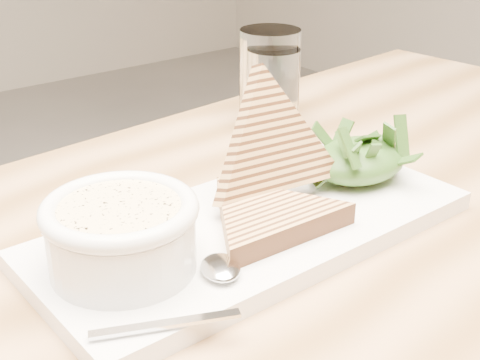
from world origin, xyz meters
TOP-DOWN VIEW (x-y plane):
  - table_top at (0.22, -0.14)m, footprint 1.24×0.88m
  - table_leg_br at (0.76, 0.20)m, footprint 0.06×0.06m
  - platter at (0.11, -0.07)m, footprint 0.41×0.18m
  - soup_bowl at (-0.02, -0.07)m, footprint 0.12×0.12m
  - soup at (-0.02, -0.07)m, footprint 0.10×0.10m
  - bowl_rim at (-0.02, -0.07)m, footprint 0.12×0.12m
  - sandwich_flat at (0.11, -0.09)m, footprint 0.16×0.16m
  - sandwich_lean at (0.15, -0.04)m, footprint 0.17×0.16m
  - salad_base at (0.25, -0.06)m, footprint 0.10×0.08m
  - arugula_pile at (0.25, -0.06)m, footprint 0.11×0.10m
  - spoon_bowl at (0.04, -0.12)m, footprint 0.05×0.05m
  - spoon_handle at (-0.03, -0.15)m, footprint 0.10×0.05m
  - glass_near at (0.32, 0.14)m, footprint 0.07×0.07m
  - glass_far at (0.33, 0.16)m, footprint 0.08×0.08m

SIDE VIEW (x-z plane):
  - table_leg_br at x=0.76m, z-range 0.00..0.73m
  - table_top at x=0.22m, z-range 0.73..0.77m
  - platter at x=0.11m, z-range 0.77..0.79m
  - spoon_handle at x=-0.03m, z-range 0.79..0.79m
  - spoon_bowl at x=0.04m, z-range 0.79..0.80m
  - sandwich_flat at x=0.11m, z-range 0.79..0.81m
  - salad_base at x=0.25m, z-range 0.79..0.83m
  - soup_bowl at x=-0.02m, z-range 0.79..0.83m
  - arugula_pile at x=0.25m, z-range 0.79..0.84m
  - glass_near at x=0.32m, z-range 0.77..0.87m
  - glass_far at x=0.33m, z-range 0.77..0.89m
  - soup at x=-0.02m, z-range 0.83..0.84m
  - sandwich_lean at x=0.15m, z-range 0.75..0.93m
  - bowl_rim at x=-0.02m, z-range 0.83..0.85m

